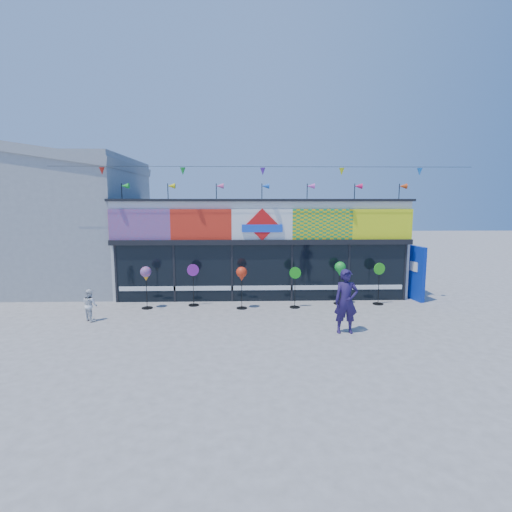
{
  "coord_description": "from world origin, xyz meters",
  "views": [
    {
      "loc": [
        -0.72,
        -12.31,
        4.05
      ],
      "look_at": [
        -0.28,
        2.0,
        2.04
      ],
      "focal_mm": 28.0,
      "sensor_mm": 36.0,
      "label": 1
    }
  ],
  "objects_px": {
    "spinner_4": "(340,270)",
    "child": "(90,305)",
    "spinner_2": "(242,275)",
    "spinner_0": "(146,275)",
    "spinner_5": "(379,282)",
    "spinner_3": "(295,286)",
    "spinner_1": "(193,284)",
    "blue_sign": "(416,273)",
    "adult_man": "(346,301)"
  },
  "relations": [
    {
      "from": "spinner_0",
      "to": "spinner_2",
      "type": "xyz_separation_m",
      "value": [
        3.57,
        -0.12,
        -0.01
      ]
    },
    {
      "from": "spinner_3",
      "to": "child",
      "type": "bearing_deg",
      "value": -168.4
    },
    {
      "from": "spinner_5",
      "to": "spinner_3",
      "type": "bearing_deg",
      "value": -173.38
    },
    {
      "from": "spinner_0",
      "to": "spinner_4",
      "type": "height_order",
      "value": "spinner_4"
    },
    {
      "from": "spinner_1",
      "to": "child",
      "type": "xyz_separation_m",
      "value": [
        -3.24,
        -1.87,
        -0.31
      ]
    },
    {
      "from": "blue_sign",
      "to": "spinner_4",
      "type": "bearing_deg",
      "value": 179.52
    },
    {
      "from": "spinner_3",
      "to": "adult_man",
      "type": "xyz_separation_m",
      "value": [
        1.19,
        -2.94,
        0.17
      ]
    },
    {
      "from": "spinner_2",
      "to": "spinner_4",
      "type": "xyz_separation_m",
      "value": [
        3.83,
        0.55,
        0.07
      ]
    },
    {
      "from": "spinner_2",
      "to": "spinner_5",
      "type": "bearing_deg",
      "value": 4.89
    },
    {
      "from": "spinner_2",
      "to": "spinner_4",
      "type": "distance_m",
      "value": 3.87
    },
    {
      "from": "spinner_2",
      "to": "spinner_3",
      "type": "height_order",
      "value": "spinner_2"
    },
    {
      "from": "spinner_1",
      "to": "child",
      "type": "relative_size",
      "value": 1.48
    },
    {
      "from": "spinner_5",
      "to": "adult_man",
      "type": "bearing_deg",
      "value": -122.78
    },
    {
      "from": "adult_man",
      "to": "child",
      "type": "height_order",
      "value": "adult_man"
    },
    {
      "from": "spinner_0",
      "to": "spinner_2",
      "type": "relative_size",
      "value": 1.01
    },
    {
      "from": "blue_sign",
      "to": "spinner_3",
      "type": "xyz_separation_m",
      "value": [
        -5.06,
        -1.06,
        -0.29
      ]
    },
    {
      "from": "adult_man",
      "to": "spinner_5",
      "type": "bearing_deg",
      "value": 57.94
    },
    {
      "from": "spinner_1",
      "to": "adult_man",
      "type": "xyz_separation_m",
      "value": [
        5.07,
        -3.35,
        0.13
      ]
    },
    {
      "from": "blue_sign",
      "to": "spinner_1",
      "type": "height_order",
      "value": "blue_sign"
    },
    {
      "from": "spinner_1",
      "to": "spinner_4",
      "type": "relative_size",
      "value": 0.96
    },
    {
      "from": "spinner_3",
      "to": "child",
      "type": "distance_m",
      "value": 7.27
    },
    {
      "from": "spinner_1",
      "to": "spinner_2",
      "type": "height_order",
      "value": "spinner_1"
    },
    {
      "from": "child",
      "to": "spinner_1",
      "type": "bearing_deg",
      "value": -109.69
    },
    {
      "from": "spinner_3",
      "to": "spinner_5",
      "type": "distance_m",
      "value": 3.35
    },
    {
      "from": "blue_sign",
      "to": "adult_man",
      "type": "relative_size",
      "value": 1.12
    },
    {
      "from": "blue_sign",
      "to": "spinner_4",
      "type": "xyz_separation_m",
      "value": [
        -3.25,
        -0.58,
        0.24
      ]
    },
    {
      "from": "spinner_1",
      "to": "spinner_5",
      "type": "height_order",
      "value": "spinner_5"
    },
    {
      "from": "spinner_4",
      "to": "child",
      "type": "height_order",
      "value": "spinner_4"
    },
    {
      "from": "spinner_0",
      "to": "spinner_5",
      "type": "relative_size",
      "value": 0.98
    },
    {
      "from": "spinner_3",
      "to": "adult_man",
      "type": "bearing_deg",
      "value": -67.98
    },
    {
      "from": "spinner_1",
      "to": "spinner_5",
      "type": "bearing_deg",
      "value": -0.2
    },
    {
      "from": "child",
      "to": "spinner_0",
      "type": "bearing_deg",
      "value": -95.1
    },
    {
      "from": "blue_sign",
      "to": "spinner_3",
      "type": "distance_m",
      "value": 5.18
    },
    {
      "from": "spinner_4",
      "to": "child",
      "type": "xyz_separation_m",
      "value": [
        -8.93,
        -1.94,
        -0.8
      ]
    },
    {
      "from": "adult_man",
      "to": "blue_sign",
      "type": "bearing_deg",
      "value": 46.63
    },
    {
      "from": "blue_sign",
      "to": "spinner_0",
      "type": "relative_size",
      "value": 1.38
    },
    {
      "from": "spinner_0",
      "to": "spinner_1",
      "type": "distance_m",
      "value": 1.8
    },
    {
      "from": "spinner_0",
      "to": "spinner_1",
      "type": "bearing_deg",
      "value": 11.88
    },
    {
      "from": "spinner_0",
      "to": "child",
      "type": "bearing_deg",
      "value": -135.39
    },
    {
      "from": "spinner_4",
      "to": "blue_sign",
      "type": "bearing_deg",
      "value": 10.17
    },
    {
      "from": "blue_sign",
      "to": "adult_man",
      "type": "xyz_separation_m",
      "value": [
        -3.87,
        -4.0,
        -0.12
      ]
    },
    {
      "from": "spinner_2",
      "to": "spinner_0",
      "type": "bearing_deg",
      "value": 178.04
    },
    {
      "from": "spinner_2",
      "to": "spinner_4",
      "type": "bearing_deg",
      "value": 8.11
    },
    {
      "from": "adult_man",
      "to": "spinner_1",
      "type": "bearing_deg",
      "value": 147.26
    },
    {
      "from": "spinner_5",
      "to": "child",
      "type": "height_order",
      "value": "spinner_5"
    },
    {
      "from": "spinner_2",
      "to": "spinner_3",
      "type": "distance_m",
      "value": 2.07
    },
    {
      "from": "spinner_0",
      "to": "spinner_5",
      "type": "distance_m",
      "value": 8.93
    },
    {
      "from": "spinner_1",
      "to": "child",
      "type": "distance_m",
      "value": 3.75
    },
    {
      "from": "spinner_4",
      "to": "child",
      "type": "relative_size",
      "value": 1.54
    },
    {
      "from": "blue_sign",
      "to": "adult_man",
      "type": "bearing_deg",
      "value": -144.74
    }
  ]
}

